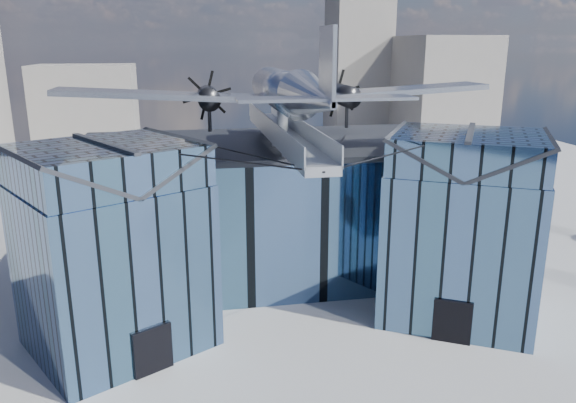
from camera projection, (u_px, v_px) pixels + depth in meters
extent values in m
plane|color=gray|center=(294.00, 319.00, 35.63)|extent=(120.00, 120.00, 0.00)
cube|color=#44668B|center=(271.00, 208.00, 42.86)|extent=(28.00, 14.00, 9.50)
cube|color=#282A30|center=(271.00, 144.00, 41.52)|extent=(28.00, 14.00, 0.40)
cube|color=#44668B|center=(115.00, 267.00, 31.53)|extent=(11.79, 11.43, 9.50)
cube|color=#44668B|center=(105.00, 165.00, 29.95)|extent=(11.56, 11.20, 2.20)
cube|color=#282A30|center=(63.00, 171.00, 28.54)|extent=(7.98, 9.23, 2.40)
cube|color=#282A30|center=(144.00, 160.00, 31.36)|extent=(7.98, 9.23, 2.40)
cube|color=#282A30|center=(103.00, 144.00, 29.64)|extent=(4.30, 7.10, 0.18)
cube|color=black|center=(153.00, 350.00, 29.50)|extent=(2.03, 1.32, 2.60)
cube|color=black|center=(184.00, 249.00, 34.35)|extent=(0.34, 0.34, 9.50)
cube|color=#44668B|center=(461.00, 243.00, 35.26)|extent=(11.79, 11.43, 9.50)
cube|color=#44668B|center=(469.00, 152.00, 33.68)|extent=(11.56, 11.20, 2.20)
cube|color=#282A30|center=(430.00, 149.00, 34.40)|extent=(7.98, 9.23, 2.40)
cube|color=#282A30|center=(509.00, 154.00, 32.96)|extent=(7.98, 9.23, 2.40)
cube|color=#282A30|center=(470.00, 133.00, 33.37)|extent=(4.30, 7.10, 0.18)
cube|color=black|center=(452.00, 322.00, 32.52)|extent=(2.03, 1.32, 2.60)
cube|color=black|center=(389.00, 236.00, 36.70)|extent=(0.34, 0.34, 9.50)
cube|color=#9EA3AC|center=(284.00, 137.00, 35.93)|extent=(1.80, 21.00, 0.50)
cube|color=#9EA3AC|center=(270.00, 127.00, 35.60)|extent=(0.08, 21.00, 1.10)
cube|color=#9EA3AC|center=(297.00, 126.00, 35.92)|extent=(0.08, 21.00, 1.10)
cylinder|color=#9EA3AC|center=(263.00, 127.00, 45.11)|extent=(0.44, 0.44, 1.35)
cylinder|color=#9EA3AC|center=(275.00, 139.00, 39.43)|extent=(0.44, 0.44, 1.35)
cylinder|color=#9EA3AC|center=(285.00, 149.00, 35.64)|extent=(0.44, 0.44, 1.35)
cylinder|color=#9EA3AC|center=(282.00, 121.00, 36.15)|extent=(0.70, 0.70, 1.40)
cylinder|color=black|center=(206.00, 158.00, 27.82)|extent=(10.55, 6.08, 0.69)
cylinder|color=black|center=(406.00, 150.00, 29.69)|extent=(10.55, 6.08, 0.69)
cylinder|color=black|center=(240.00, 153.00, 33.66)|extent=(6.09, 17.04, 1.19)
cylinder|color=black|center=(337.00, 149.00, 34.72)|extent=(6.09, 17.04, 1.19)
cylinder|color=#AAAEB7|center=(282.00, 90.00, 35.62)|extent=(2.50, 11.00, 2.50)
sphere|color=#AAAEB7|center=(269.00, 84.00, 40.83)|extent=(2.50, 2.50, 2.50)
cube|color=black|center=(271.00, 75.00, 39.69)|extent=(1.60, 1.40, 0.50)
cone|color=#AAAEB7|center=(315.00, 98.00, 27.03)|extent=(2.50, 7.00, 2.50)
cube|color=#AAAEB7|center=(327.00, 66.00, 24.42)|extent=(0.18, 2.40, 3.40)
cube|color=#AAAEB7|center=(326.00, 98.00, 24.89)|extent=(8.00, 1.80, 0.14)
cube|color=#AAAEB7|center=(170.00, 95.00, 35.41)|extent=(14.00, 3.20, 1.08)
cylinder|color=black|center=(208.00, 98.00, 36.47)|extent=(1.44, 3.20, 1.44)
cone|color=black|center=(207.00, 96.00, 38.17)|extent=(0.70, 0.70, 0.70)
cube|color=black|center=(207.00, 95.00, 38.31)|extent=(1.05, 0.06, 3.33)
cube|color=black|center=(207.00, 95.00, 38.31)|extent=(2.53, 0.06, 2.53)
cube|color=black|center=(207.00, 95.00, 38.31)|extent=(3.33, 0.06, 1.05)
cylinder|color=black|center=(210.00, 118.00, 36.23)|extent=(0.24, 0.24, 1.75)
cube|color=#AAAEB7|center=(381.00, 92.00, 37.89)|extent=(14.00, 3.20, 1.08)
cylinder|color=black|center=(345.00, 96.00, 38.10)|extent=(1.44, 3.20, 1.44)
cone|color=black|center=(338.00, 93.00, 39.81)|extent=(0.70, 0.70, 0.70)
cube|color=black|center=(337.00, 93.00, 39.95)|extent=(1.05, 0.06, 3.33)
cube|color=black|center=(337.00, 93.00, 39.95)|extent=(2.53, 0.06, 2.53)
cube|color=black|center=(337.00, 93.00, 39.95)|extent=(3.33, 0.06, 1.05)
cylinder|color=black|center=(347.00, 115.00, 37.87)|extent=(0.24, 0.24, 1.75)
cube|color=slate|center=(441.00, 98.00, 84.29)|extent=(12.00, 14.00, 18.00)
cube|color=slate|center=(87.00, 114.00, 82.22)|extent=(14.00, 10.00, 14.00)
cube|color=slate|center=(358.00, 69.00, 90.89)|extent=(9.00, 9.00, 26.00)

